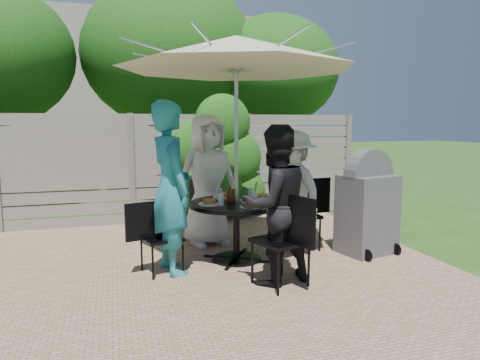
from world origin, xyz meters
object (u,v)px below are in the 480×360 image
object	(u,v)px
chair_right	(300,229)
person_front	(274,205)
patio_table	(236,220)
coffee_cup	(235,194)
chair_back	(204,224)
glass_right	(250,193)
glass_front	(255,199)
bbq_grill	(367,207)
umbrella	(236,53)
chair_front	(281,259)
chair_left	(161,252)
plate_left	(209,203)
person_left	(171,188)
glass_back	(219,194)
plate_front	(251,205)
person_back	(208,180)
glass_left	(221,200)
person_right	(292,192)
plate_back	(223,196)
plate_right	(262,198)
syrup_jug	(230,195)

from	to	relation	value
chair_right	person_front	bearing A→B (deg)	48.12
patio_table	coffee_cup	xyz separation A→B (m)	(0.05, 0.24, 0.28)
chair_back	glass_right	bearing A→B (deg)	10.60
chair_right	glass_front	size ratio (longest dim) A/B	6.85
coffee_cup	bbq_grill	distance (m)	1.71
umbrella	chair_front	xyz separation A→B (m)	(0.21, -0.94, -2.20)
chair_left	plate_left	bearing A→B (deg)	-3.00
chair_left	glass_front	world-z (taller)	glass_front
chair_back	person_left	world-z (taller)	person_left
chair_right	bbq_grill	bearing A→B (deg)	147.30
person_left	glass_back	xyz separation A→B (m)	(0.65, 0.41, -0.16)
chair_left	glass_front	distance (m)	1.23
chair_front	plate_front	size ratio (longest dim) A/B	3.81
plate_front	glass_back	xyz separation A→B (m)	(-0.24, 0.58, 0.05)
chair_left	person_left	distance (m)	0.73
person_back	coffee_cup	size ratio (longest dim) A/B	15.10
glass_left	person_back	bearing A→B (deg)	86.93
person_front	plate_front	world-z (taller)	person_front
patio_table	person_front	size ratio (longest dim) A/B	0.80
chair_front	person_right	bearing A→B (deg)	-47.40
chair_front	glass_right	xyz separation A→B (m)	(0.02, 1.10, 0.51)
patio_table	plate_back	bearing A→B (deg)	102.45
person_front	plate_front	bearing A→B (deg)	-90.00
umbrella	glass_back	bearing A→B (deg)	124.45
person_right	plate_right	world-z (taller)	person_right
person_right	glass_front	world-z (taller)	person_right
plate_back	glass_right	size ratio (longest dim) A/B	1.86
chair_back	chair_front	size ratio (longest dim) A/B	0.86
patio_table	bbq_grill	size ratio (longest dim) A/B	0.98
person_left	plate_front	distance (m)	0.93
plate_right	syrup_jug	world-z (taller)	syrup_jug
person_left	bbq_grill	bearing A→B (deg)	-102.71
person_right	bbq_grill	distance (m)	0.98
patio_table	plate_right	world-z (taller)	plate_right
plate_left	glass_right	size ratio (longest dim) A/B	1.86
umbrella	patio_table	bearing A→B (deg)	90.00
person_front	chair_right	distance (m)	1.39
chair_front	person_front	world-z (taller)	person_front
coffee_cup	plate_left	bearing A→B (deg)	-141.99
glass_back	patio_table	bearing A→B (deg)	-55.55
plate_right	coffee_cup	world-z (taller)	coffee_cup
chair_front	person_right	world-z (taller)	person_right
person_left	glass_front	distance (m)	0.98
patio_table	glass_front	bearing A→B (deg)	-55.55
chair_left	glass_right	size ratio (longest dim) A/B	6.03
plate_left	glass_front	bearing A→B (deg)	-16.73
person_left	plate_right	bearing A→B (deg)	-90.00
person_right	glass_left	distance (m)	1.09
person_right	glass_front	size ratio (longest dim) A/B	11.42
plate_right	glass_right	xyz separation A→B (m)	(-0.12, 0.08, 0.05)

